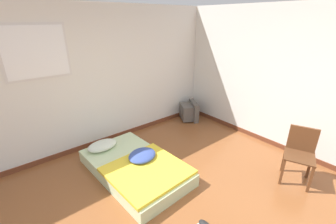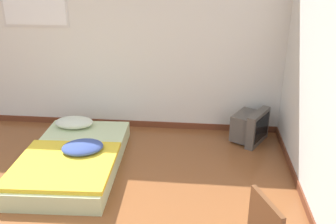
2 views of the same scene
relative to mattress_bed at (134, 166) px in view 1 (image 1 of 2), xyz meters
The scene contains 5 objects.
wall_back 1.75m from the mattress_bed, 97.52° to the left, with size 7.93×0.08×2.60m.
wall_right 3.18m from the mattress_bed, 27.53° to the right, with size 0.08×7.67×2.60m.
mattress_bed is the anchor object (origin of this frame).
crt_tv 2.37m from the mattress_bed, 23.55° to the left, with size 0.56×0.61×0.45m.
wooden_chair 2.57m from the mattress_bed, 41.97° to the right, with size 0.54×0.54×0.85m.
Camera 1 is at (-1.33, -1.30, 2.34)m, focal length 24.00 mm.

